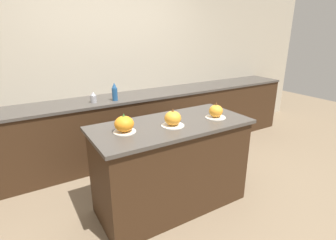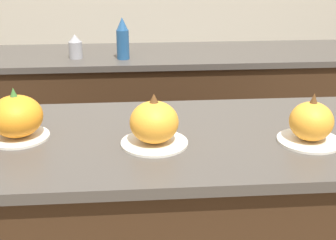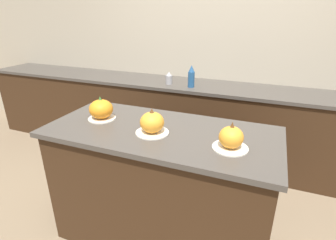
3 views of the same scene
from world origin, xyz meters
name	(u,v)px [view 1 (image 1 of 3)]	position (x,y,z in m)	size (l,w,h in m)	color
ground_plane	(171,203)	(0.00, 0.00, 0.00)	(12.00, 12.00, 0.00)	#847056
wall_back	(112,70)	(0.00, 1.64, 1.25)	(8.00, 0.06, 2.50)	#B2A893
kitchen_island	(171,165)	(0.00, 0.00, 0.47)	(1.59, 0.73, 0.94)	#382314
back_counter	(123,128)	(0.00, 1.31, 0.46)	(6.00, 0.60, 0.92)	#382314
pumpkin_cake_left	(124,124)	(-0.48, 0.02, 1.01)	(0.20, 0.20, 0.18)	silver
pumpkin_cake_center	(173,119)	(-0.03, -0.07, 1.01)	(0.22, 0.22, 0.17)	silver
pumpkin_cake_right	(216,112)	(0.48, -0.09, 1.00)	(0.21, 0.21, 0.17)	silver
bottle_tall	(115,92)	(-0.14, 1.18, 1.04)	(0.07, 0.07, 0.24)	#235184
bottle_short	(93,98)	(-0.42, 1.21, 0.99)	(0.08, 0.08, 0.14)	#99999E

